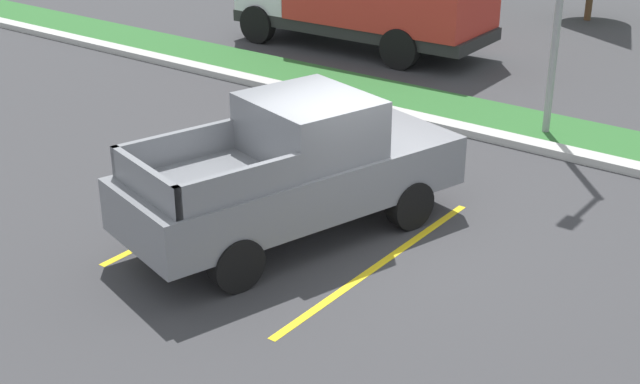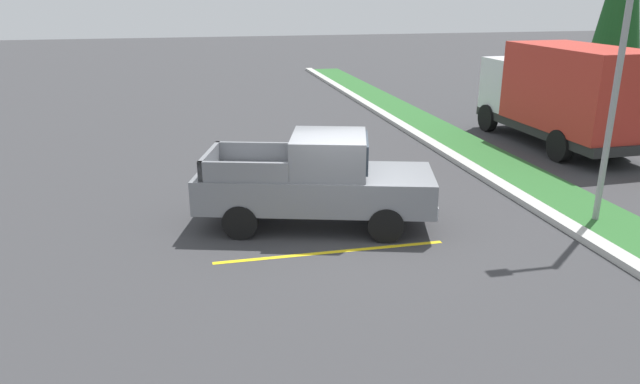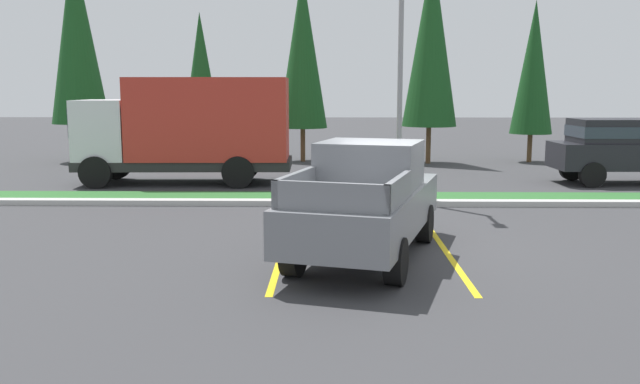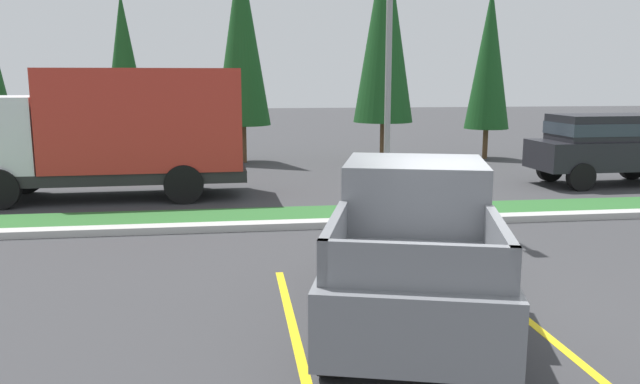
{
  "view_description": "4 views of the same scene",
  "coord_description": "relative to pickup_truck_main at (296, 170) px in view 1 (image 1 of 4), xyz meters",
  "views": [
    {
      "loc": [
        6.63,
        -9.73,
        5.98
      ],
      "look_at": [
        -0.43,
        -0.33,
        0.75
      ],
      "focal_mm": 49.56,
      "sensor_mm": 36.0,
      "label": 1
    },
    {
      "loc": [
        11.51,
        -3.14,
        5.07
      ],
      "look_at": [
        -0.95,
        -0.33,
        0.73
      ],
      "focal_mm": 33.4,
      "sensor_mm": 36.0,
      "label": 2
    },
    {
      "loc": [
        -1.44,
        -12.36,
        3.05
      ],
      "look_at": [
        -1.64,
        -0.65,
        1.24
      ],
      "focal_mm": 37.48,
      "sensor_mm": 36.0,
      "label": 3
    },
    {
      "loc": [
        -3.07,
        -7.96,
        3.14
      ],
      "look_at": [
        -1.73,
        1.62,
        1.39
      ],
      "focal_mm": 35.17,
      "sensor_mm": 36.0,
      "label": 4
    }
  ],
  "objects": [
    {
      "name": "ground_plane",
      "position": [
        0.8,
        0.42,
        -1.04
      ],
      "size": [
        120.0,
        120.0,
        0.0
      ],
      "primitive_type": "plane",
      "color": "#38383A"
    },
    {
      "name": "curb_strip",
      "position": [
        0.8,
        5.42,
        -0.97
      ],
      "size": [
        56.0,
        0.4,
        0.15
      ],
      "primitive_type": "cube",
      "color": "#B2B2AD",
      "rests_on": "ground"
    },
    {
      "name": "grass_median",
      "position": [
        0.8,
        6.52,
        -1.01
      ],
      "size": [
        56.0,
        1.8,
        0.06
      ],
      "primitive_type": "cube",
      "color": "#2D662D",
      "rests_on": "ground"
    },
    {
      "name": "parking_line_near",
      "position": [
        -1.56,
        -0.05,
        -1.04
      ],
      "size": [
        0.12,
        4.8,
        0.01
      ],
      "primitive_type": "cube",
      "color": "yellow",
      "rests_on": "ground"
    },
    {
      "name": "pickup_truck_main",
      "position": [
        0.0,
        0.0,
        0.0
      ],
      "size": [
        3.26,
        5.54,
        2.1
      ],
      "color": "black",
      "rests_on": "ground"
    },
    {
      "name": "parking_line_far",
      "position": [
        1.54,
        -0.05,
        -1.04
      ],
      "size": [
        0.12,
        4.8,
        0.01
      ],
      "primitive_type": "cube",
      "color": "yellow",
      "rests_on": "ground"
    }
  ]
}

